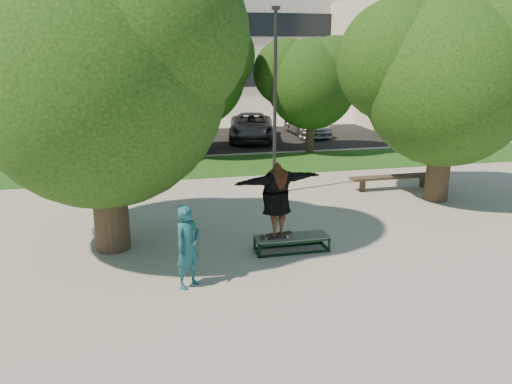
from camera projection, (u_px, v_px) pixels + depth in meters
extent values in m
plane|color=#A29F95|center=(286.00, 249.00, 12.43)|extent=(120.00, 120.00, 0.00)
cube|color=#174413|center=(247.00, 164.00, 21.55)|extent=(30.00, 4.00, 0.02)
cube|color=black|center=(205.00, 140.00, 27.44)|extent=(40.00, 8.00, 0.01)
cylinder|color=#38281E|center=(109.00, 187.00, 12.04)|extent=(0.84, 0.84, 3.20)
sphere|color=black|center=(100.00, 82.00, 11.36)|extent=(5.80, 5.80, 5.80)
sphere|color=black|center=(36.00, 49.00, 11.67)|extent=(4.35, 4.35, 4.35)
sphere|color=black|center=(157.00, 35.00, 10.81)|extent=(4.06, 4.06, 4.06)
cylinder|color=#38281E|center=(440.00, 155.00, 16.11)|extent=(0.76, 0.76, 3.00)
sphere|color=black|center=(447.00, 83.00, 15.49)|extent=(5.20, 5.20, 5.20)
sphere|color=black|center=(398.00, 61.00, 15.76)|extent=(3.90, 3.90, 3.90)
sphere|color=black|center=(495.00, 53.00, 15.00)|extent=(3.64, 3.64, 3.64)
cylinder|color=#38281E|center=(66.00, 133.00, 20.98)|extent=(0.44, 0.44, 2.80)
sphere|color=black|center=(61.00, 83.00, 20.41)|extent=(4.40, 4.40, 4.40)
sphere|color=black|center=(33.00, 69.00, 20.65)|extent=(3.30, 3.30, 3.30)
sphere|color=black|center=(83.00, 64.00, 20.00)|extent=(3.08, 3.08, 3.08)
cylinder|color=#38281E|center=(194.00, 123.00, 23.06)|extent=(0.50, 0.50, 3.00)
sphere|color=black|center=(192.00, 74.00, 22.45)|extent=(4.80, 4.80, 4.80)
sphere|color=black|center=(164.00, 60.00, 22.71)|extent=(3.60, 3.60, 3.60)
sphere|color=black|center=(217.00, 55.00, 22.00)|extent=(3.36, 3.36, 3.36)
cylinder|color=#38281E|center=(310.00, 126.00, 23.82)|extent=(0.40, 0.40, 2.60)
sphere|color=black|center=(312.00, 84.00, 23.29)|extent=(4.20, 4.20, 4.20)
sphere|color=black|center=(286.00, 72.00, 23.51)|extent=(3.15, 3.15, 3.15)
sphere|color=black|center=(335.00, 68.00, 22.90)|extent=(2.94, 2.94, 2.94)
cylinder|color=#2D2D30|center=(275.00, 106.00, 16.51)|extent=(0.12, 0.12, 6.00)
cube|color=#2D2D30|center=(276.00, 8.00, 15.67)|extent=(0.25, 0.15, 0.12)
cube|color=beige|center=(152.00, 8.00, 39.82)|extent=(30.00, 14.00, 16.00)
cube|color=black|center=(159.00, 77.00, 34.57)|extent=(27.60, 0.12, 1.60)
cube|color=black|center=(157.00, 23.00, 33.61)|extent=(27.60, 0.12, 1.60)
cube|color=silver|center=(443.00, 61.00, 35.80)|extent=(15.00, 10.00, 8.00)
cube|color=#475147|center=(292.00, 237.00, 12.23)|extent=(1.80, 0.60, 0.03)
cylinder|color=white|center=(266.00, 239.00, 12.00)|extent=(0.06, 0.03, 0.06)
cylinder|color=white|center=(264.00, 236.00, 12.15)|extent=(0.06, 0.03, 0.06)
cylinder|color=white|center=(288.00, 237.00, 12.12)|extent=(0.06, 0.03, 0.06)
cylinder|color=white|center=(286.00, 234.00, 12.27)|extent=(0.06, 0.03, 0.06)
cube|color=black|center=(276.00, 235.00, 12.12)|extent=(0.78, 0.20, 0.10)
imported|color=brown|center=(276.00, 199.00, 11.87)|extent=(2.31, 1.06, 1.81)
imported|color=#1A5865|center=(188.00, 247.00, 10.24)|extent=(0.77, 0.74, 1.77)
cube|color=#443729|center=(362.00, 185.00, 17.46)|extent=(0.16, 0.16, 0.43)
cube|color=#443729|center=(422.00, 181.00, 17.99)|extent=(0.16, 0.16, 0.43)
cube|color=#443729|center=(393.00, 177.00, 17.66)|extent=(3.21, 0.47, 0.09)
imported|color=#B9B9BE|center=(121.00, 128.00, 26.34)|extent=(2.82, 5.08, 1.64)
imported|color=black|center=(164.00, 132.00, 25.09)|extent=(2.41, 5.18, 1.64)
imported|color=#504F54|center=(252.00, 127.00, 27.34)|extent=(3.38, 5.55, 1.44)
imported|color=#9E9FA3|center=(307.00, 123.00, 29.00)|extent=(1.86, 4.54, 1.31)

